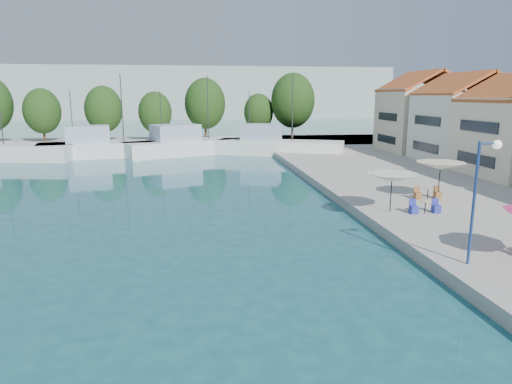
{
  "coord_description": "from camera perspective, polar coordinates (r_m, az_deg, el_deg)",
  "views": [
    {
      "loc": [
        -3.75,
        -2.04,
        7.34
      ],
      "look_at": [
        0.13,
        26.0,
        1.32
      ],
      "focal_mm": 32.0,
      "sensor_mm": 36.0,
      "label": 1
    }
  ],
  "objects": [
    {
      "name": "umbrella_cream",
      "position": [
        32.16,
        22.07,
        3.05
      ],
      "size": [
        3.23,
        3.23,
        2.47
      ],
      "color": "black",
      "rests_on": "quay_right"
    },
    {
      "name": "tree_04",
      "position": [
        72.49,
        -18.51,
        9.79
      ],
      "size": [
        5.5,
        5.5,
        8.14
      ],
      "color": "#3F2B19",
      "rests_on": "quay_far"
    },
    {
      "name": "trawler_02",
      "position": [
        58.29,
        -18.17,
        5.24
      ],
      "size": [
        16.83,
        7.28,
        10.2
      ],
      "rotation": [
        0.0,
        0.0,
        0.19
      ],
      "color": "silver",
      "rests_on": "ground"
    },
    {
      "name": "hill_east",
      "position": [
        187.22,
        5.74,
        11.55
      ],
      "size": [
        140.0,
        40.0,
        12.0
      ],
      "primitive_type": "cube",
      "color": "#9CABA0",
      "rests_on": "ground"
    },
    {
      "name": "tree_06",
      "position": [
        73.13,
        -6.39,
        10.91
      ],
      "size": [
        6.35,
        6.35,
        9.4
      ],
      "color": "#3F2B19",
      "rests_on": "quay_far"
    },
    {
      "name": "quay_far",
      "position": [
        69.52,
        -11.42,
        5.97
      ],
      "size": [
        90.0,
        16.0,
        0.6
      ],
      "primitive_type": "cube",
      "color": "#A69F96",
      "rests_on": "ground"
    },
    {
      "name": "building_05",
      "position": [
        52.09,
        24.6,
        8.65
      ],
      "size": [
        8.4,
        8.8,
        9.7
      ],
      "color": "white",
      "rests_on": "quay_right"
    },
    {
      "name": "building_06",
      "position": [
        59.89,
        20.01,
        9.54
      ],
      "size": [
        9.0,
        8.8,
        10.2
      ],
      "color": "beige",
      "rests_on": "quay_right"
    },
    {
      "name": "cafe_table_02",
      "position": [
        28.29,
        20.37,
        -1.94
      ],
      "size": [
        1.82,
        0.7,
        0.76
      ],
      "color": "black",
      "rests_on": "quay_right"
    },
    {
      "name": "cafe_table_03",
      "position": [
        32.27,
        20.67,
        -0.31
      ],
      "size": [
        1.82,
        0.7,
        0.76
      ],
      "color": "black",
      "rests_on": "quay_right"
    },
    {
      "name": "tree_05",
      "position": [
        70.67,
        -12.5,
        9.69
      ],
      "size": [
        4.94,
        4.94,
        7.31
      ],
      "color": "#3F2B19",
      "rests_on": "quay_far"
    },
    {
      "name": "trawler_03",
      "position": [
        58.77,
        -7.94,
        5.77
      ],
      "size": [
        18.46,
        12.1,
        10.2
      ],
      "rotation": [
        0.0,
        0.0,
        0.44
      ],
      "color": "silver",
      "rests_on": "ground"
    },
    {
      "name": "tree_03",
      "position": [
        73.99,
        -25.18,
        9.14
      ],
      "size": [
        5.23,
        5.23,
        7.75
      ],
      "color": "#3F2B19",
      "rests_on": "quay_far"
    },
    {
      "name": "tree_07",
      "position": [
        74.58,
        0.32,
        9.95
      ],
      "size": [
        4.75,
        4.75,
        7.02
      ],
      "color": "#3F2B19",
      "rests_on": "quay_far"
    },
    {
      "name": "street_lamp",
      "position": [
        20.06,
        26.51,
        1.4
      ],
      "size": [
        1.04,
        0.36,
        5.03
      ],
      "rotation": [
        0.0,
        0.0,
        0.11
      ],
      "color": "navy",
      "rests_on": "quay_right"
    },
    {
      "name": "tree_08",
      "position": [
        73.91,
        4.62,
        11.33
      ],
      "size": [
        6.91,
        6.91,
        10.23
      ],
      "color": "#3F2B19",
      "rests_on": "quay_far"
    },
    {
      "name": "hill_west",
      "position": [
        164.15,
        -17.47,
        11.71
      ],
      "size": [
        180.0,
        40.0,
        16.0
      ],
      "primitive_type": "cube",
      "color": "#9CABA0",
      "rests_on": "ground"
    },
    {
      "name": "trawler_04",
      "position": [
        57.41,
        2.55,
        5.73
      ],
      "size": [
        16.04,
        9.67,
        10.2
      ],
      "rotation": [
        0.0,
        0.0,
        -0.39
      ],
      "color": "silver",
      "rests_on": "ground"
    },
    {
      "name": "umbrella_white",
      "position": [
        27.77,
        16.63,
        1.72
      ],
      "size": [
        3.06,
        3.06,
        2.27
      ],
      "color": "black",
      "rests_on": "quay_right"
    }
  ]
}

